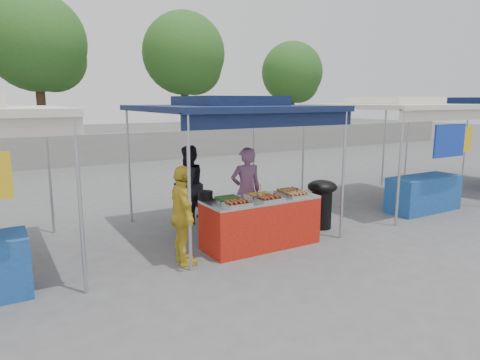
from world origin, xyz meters
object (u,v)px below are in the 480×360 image
cooking_pot (205,195)px  helper_man (188,184)px  wok_burner (322,200)px  vendor_woman (246,191)px  vendor_table (261,222)px  customer_person (183,216)px

cooking_pot → helper_man: 1.64m
wok_burner → vendor_woman: 1.55m
vendor_woman → helper_man: bearing=-51.3°
cooking_pot → helper_man: helper_man is taller
vendor_table → cooking_pot: bearing=156.5°
cooking_pot → wok_burner: cooking_pot is taller
wok_burner → customer_person: bearing=-151.9°
vendor_woman → vendor_table: bearing=88.7°
wok_burner → customer_person: 3.13m
helper_man → wok_burner: bearing=114.9°
customer_person → wok_burner: bearing=-76.2°
helper_man → vendor_woman: bearing=91.8°
wok_burner → vendor_woman: size_ratio=0.59×
cooking_pot → customer_person: (-0.62, -0.49, -0.15)m
vendor_woman → customer_person: (-1.65, -0.87, -0.05)m
customer_person → vendor_table: bearing=-78.8°
wok_burner → vendor_woman: bearing=-177.4°
wok_burner → customer_person: size_ratio=0.63×
cooking_pot → customer_person: 0.81m
vendor_table → cooking_pot: 1.07m
vendor_table → customer_person: bearing=-175.6°
vendor_woman → cooking_pot: bearing=30.8°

